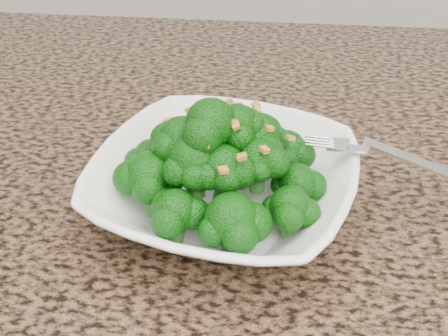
# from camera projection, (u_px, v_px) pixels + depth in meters

# --- Properties ---
(granite_counter) EXTENTS (1.64, 1.04, 0.03)m
(granite_counter) POSITION_uv_depth(u_px,v_px,m) (275.00, 245.00, 0.52)
(granite_counter) COLOR brown
(granite_counter) RESTS_ON cabinet
(bowl) EXTENTS (0.29, 0.29, 0.06)m
(bowl) POSITION_uv_depth(u_px,v_px,m) (224.00, 187.00, 0.52)
(bowl) COLOR white
(bowl) RESTS_ON granite_counter
(broccoli_pile) EXTENTS (0.21, 0.21, 0.08)m
(broccoli_pile) POSITION_uv_depth(u_px,v_px,m) (224.00, 123.00, 0.48)
(broccoli_pile) COLOR #0B4E08
(broccoli_pile) RESTS_ON bowl
(garlic_topping) EXTENTS (0.12, 0.12, 0.01)m
(garlic_topping) POSITION_uv_depth(u_px,v_px,m) (224.00, 78.00, 0.45)
(garlic_topping) COLOR #C98731
(garlic_topping) RESTS_ON broccoli_pile
(fork) EXTENTS (0.17, 0.07, 0.01)m
(fork) POSITION_uv_depth(u_px,v_px,m) (362.00, 150.00, 0.50)
(fork) COLOR silver
(fork) RESTS_ON bowl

